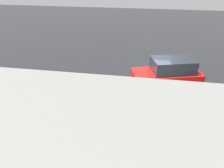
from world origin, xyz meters
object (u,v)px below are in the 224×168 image
Objects in this scene: pedestrian at (51,92)px; sign_post at (39,96)px; fire_hydrant at (65,102)px; moving_hatchback at (168,76)px.

pedestrian is 0.51× the size of sign_post.
sign_post is at bearing 68.07° from fire_hydrant.
moving_hatchback reaches higher than pedestrian.
sign_post reaches higher than fire_hydrant.
fire_hydrant is (5.31, 2.79, -0.63)m from moving_hatchback.
moving_hatchback is 6.72m from pedestrian.
fire_hydrant is at bearing -111.93° from sign_post.
moving_hatchback is 3.46× the size of pedestrian.
pedestrian is at bearing 21.05° from moving_hatchback.
sign_post is (0.57, 1.42, 1.18)m from fire_hydrant.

